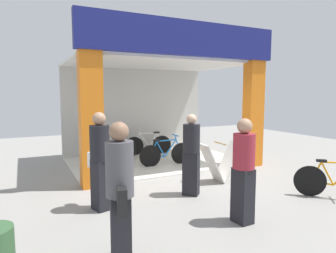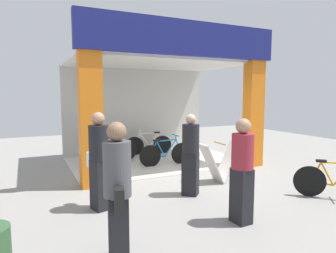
{
  "view_description": "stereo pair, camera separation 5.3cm",
  "coord_description": "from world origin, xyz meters",
  "px_view_note": "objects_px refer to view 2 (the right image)",
  "views": [
    {
      "loc": [
        -3.61,
        -6.51,
        2.05
      ],
      "look_at": [
        0.0,
        0.85,
        1.15
      ],
      "focal_mm": 31.92,
      "sensor_mm": 36.0,
      "label": 1
    },
    {
      "loc": [
        -3.56,
        -6.53,
        2.05
      ],
      "look_at": [
        0.0,
        0.85,
        1.15
      ],
      "focal_mm": 31.92,
      "sensor_mm": 36.0,
      "label": 2
    }
  ],
  "objects_px": {
    "bicycle_inside_0": "(166,154)",
    "bicycle_parked_0": "(336,181)",
    "pedestrian_2": "(118,190)",
    "pedestrian_1": "(242,169)",
    "pedestrian_0": "(99,160)",
    "bicycle_inside_2": "(115,151)",
    "sandwich_board_sign": "(219,162)",
    "pedestrian_3": "(191,154)",
    "bicycle_inside_1": "(149,144)"
  },
  "relations": [
    {
      "from": "bicycle_inside_0",
      "to": "pedestrian_1",
      "type": "xyz_separation_m",
      "value": [
        -0.55,
        -3.96,
        0.52
      ]
    },
    {
      "from": "pedestrian_1",
      "to": "pedestrian_2",
      "type": "xyz_separation_m",
      "value": [
        -2.07,
        -0.22,
        0.02
      ]
    },
    {
      "from": "pedestrian_1",
      "to": "bicycle_inside_0",
      "type": "bearing_deg",
      "value": 82.1
    },
    {
      "from": "pedestrian_1",
      "to": "pedestrian_2",
      "type": "height_order",
      "value": "pedestrian_2"
    },
    {
      "from": "bicycle_inside_0",
      "to": "bicycle_inside_2",
      "type": "xyz_separation_m",
      "value": [
        -1.22,
        1.01,
        0.01
      ]
    },
    {
      "from": "bicycle_inside_0",
      "to": "pedestrian_0",
      "type": "distance_m",
      "value": 3.49
    },
    {
      "from": "sandwich_board_sign",
      "to": "bicycle_inside_2",
      "type": "bearing_deg",
      "value": 119.47
    },
    {
      "from": "bicycle_parked_0",
      "to": "bicycle_inside_1",
      "type": "bearing_deg",
      "value": 106.88
    },
    {
      "from": "bicycle_parked_0",
      "to": "pedestrian_1",
      "type": "height_order",
      "value": "pedestrian_1"
    },
    {
      "from": "bicycle_inside_1",
      "to": "bicycle_parked_0",
      "type": "bearing_deg",
      "value": -73.12
    },
    {
      "from": "pedestrian_1",
      "to": "pedestrian_3",
      "type": "bearing_deg",
      "value": 92.6
    },
    {
      "from": "sandwich_board_sign",
      "to": "pedestrian_0",
      "type": "height_order",
      "value": "pedestrian_0"
    },
    {
      "from": "bicycle_inside_0",
      "to": "pedestrian_2",
      "type": "height_order",
      "value": "pedestrian_2"
    },
    {
      "from": "bicycle_inside_2",
      "to": "bicycle_parked_0",
      "type": "height_order",
      "value": "bicycle_inside_2"
    },
    {
      "from": "pedestrian_0",
      "to": "pedestrian_2",
      "type": "xyz_separation_m",
      "value": [
        -0.17,
        -1.76,
        -0.01
      ]
    },
    {
      "from": "bicycle_inside_0",
      "to": "bicycle_inside_2",
      "type": "distance_m",
      "value": 1.58
    },
    {
      "from": "bicycle_parked_0",
      "to": "pedestrian_3",
      "type": "xyz_separation_m",
      "value": [
        -2.45,
        1.43,
        0.51
      ]
    },
    {
      "from": "sandwich_board_sign",
      "to": "pedestrian_2",
      "type": "bearing_deg",
      "value": -144.19
    },
    {
      "from": "sandwich_board_sign",
      "to": "pedestrian_1",
      "type": "height_order",
      "value": "pedestrian_1"
    },
    {
      "from": "pedestrian_3",
      "to": "pedestrian_1",
      "type": "bearing_deg",
      "value": -87.4
    },
    {
      "from": "bicycle_inside_0",
      "to": "pedestrian_0",
      "type": "height_order",
      "value": "pedestrian_0"
    },
    {
      "from": "bicycle_inside_0",
      "to": "bicycle_parked_0",
      "type": "distance_m",
      "value": 4.3
    },
    {
      "from": "sandwich_board_sign",
      "to": "pedestrian_0",
      "type": "xyz_separation_m",
      "value": [
        -2.91,
        -0.46,
        0.44
      ]
    },
    {
      "from": "bicycle_inside_0",
      "to": "pedestrian_3",
      "type": "xyz_separation_m",
      "value": [
        -0.62,
        -2.46,
        0.5
      ]
    },
    {
      "from": "bicycle_inside_1",
      "to": "pedestrian_0",
      "type": "height_order",
      "value": "pedestrian_0"
    },
    {
      "from": "pedestrian_2",
      "to": "sandwich_board_sign",
      "type": "bearing_deg",
      "value": 35.81
    },
    {
      "from": "pedestrian_1",
      "to": "pedestrian_2",
      "type": "relative_size",
      "value": 0.97
    },
    {
      "from": "pedestrian_2",
      "to": "pedestrian_0",
      "type": "bearing_deg",
      "value": 84.45
    },
    {
      "from": "pedestrian_1",
      "to": "pedestrian_3",
      "type": "xyz_separation_m",
      "value": [
        -0.07,
        1.5,
        -0.02
      ]
    },
    {
      "from": "bicycle_inside_0",
      "to": "pedestrian_0",
      "type": "xyz_separation_m",
      "value": [
        -2.45,
        -2.42,
        0.55
      ]
    },
    {
      "from": "pedestrian_0",
      "to": "pedestrian_1",
      "type": "bearing_deg",
      "value": -38.89
    },
    {
      "from": "sandwich_board_sign",
      "to": "pedestrian_3",
      "type": "bearing_deg",
      "value": -154.87
    },
    {
      "from": "bicycle_inside_0",
      "to": "pedestrian_3",
      "type": "bearing_deg",
      "value": -104.1
    },
    {
      "from": "bicycle_inside_1",
      "to": "bicycle_inside_2",
      "type": "distance_m",
      "value": 1.52
    },
    {
      "from": "bicycle_inside_2",
      "to": "pedestrian_3",
      "type": "distance_m",
      "value": 3.55
    },
    {
      "from": "bicycle_parked_0",
      "to": "bicycle_inside_0",
      "type": "bearing_deg",
      "value": 115.29
    },
    {
      "from": "sandwich_board_sign",
      "to": "pedestrian_2",
      "type": "distance_m",
      "value": 3.82
    },
    {
      "from": "bicycle_inside_1",
      "to": "pedestrian_3",
      "type": "xyz_separation_m",
      "value": [
        -0.77,
        -4.13,
        0.5
      ]
    },
    {
      "from": "pedestrian_2",
      "to": "pedestrian_3",
      "type": "distance_m",
      "value": 2.64
    },
    {
      "from": "bicycle_inside_0",
      "to": "sandwich_board_sign",
      "type": "height_order",
      "value": "sandwich_board_sign"
    },
    {
      "from": "bicycle_inside_1",
      "to": "bicycle_inside_0",
      "type": "bearing_deg",
      "value": -95.12
    },
    {
      "from": "bicycle_inside_2",
      "to": "pedestrian_1",
      "type": "xyz_separation_m",
      "value": [
        0.67,
        -4.96,
        0.51
      ]
    },
    {
      "from": "bicycle_parked_0",
      "to": "pedestrian_1",
      "type": "bearing_deg",
      "value": -178.42
    },
    {
      "from": "pedestrian_0",
      "to": "pedestrian_2",
      "type": "height_order",
      "value": "pedestrian_0"
    },
    {
      "from": "bicycle_parked_0",
      "to": "sandwich_board_sign",
      "type": "relative_size",
      "value": 1.23
    },
    {
      "from": "bicycle_inside_1",
      "to": "sandwich_board_sign",
      "type": "bearing_deg",
      "value": -85.22
    },
    {
      "from": "pedestrian_0",
      "to": "pedestrian_3",
      "type": "height_order",
      "value": "pedestrian_0"
    },
    {
      "from": "bicycle_inside_0",
      "to": "bicycle_parked_0",
      "type": "relative_size",
      "value": 1.35
    },
    {
      "from": "bicycle_parked_0",
      "to": "pedestrian_1",
      "type": "xyz_separation_m",
      "value": [
        -2.39,
        -0.07,
        0.53
      ]
    },
    {
      "from": "bicycle_parked_0",
      "to": "pedestrian_2",
      "type": "relative_size",
      "value": 0.68
    }
  ]
}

